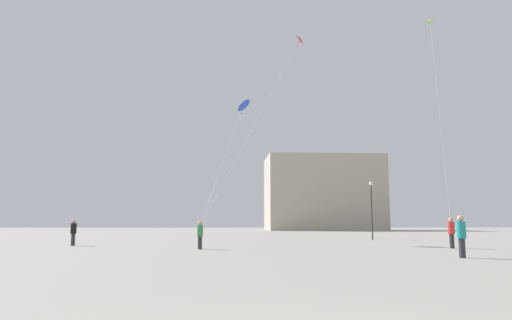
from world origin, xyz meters
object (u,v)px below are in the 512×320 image
Objects in this scene: person_in_red at (451,231)px; person_in_teal at (461,234)px; person_in_black at (73,231)px; person_in_green at (200,234)px; kite_cobalt_diamond at (243,105)px; kite_lime_diamond at (430,25)px; kite_crimson_diamond at (299,41)px; building_left_hall at (323,193)px; lamppost_west at (371,201)px.

person_in_red is 0.99× the size of person_in_teal.
person_in_green is at bearing 73.53° from person_in_black.
kite_lime_diamond reaches higher than kite_cobalt_diamond.
person_in_red is 14.34m from kite_lime_diamond.
person_in_black is at bearing -158.61° from kite_cobalt_diamond.
kite_crimson_diamond reaches higher than building_left_hall.
kite_lime_diamond reaches higher than person_in_green.
kite_lime_diamond is at bearing -22.78° from kite_crimson_diamond.
lamppost_west is (11.70, 5.20, -7.43)m from kite_cobalt_diamond.
person_in_black is 24.40m from person_in_red.
kite_lime_diamond is at bearing 102.79° from person_in_green.
lamppost_west is at bearing 123.85° from person_in_black.
kite_crimson_diamond is 66.17m from building_left_hall.
building_left_hall is (29.01, 66.17, 6.69)m from person_in_black.
kite_crimson_diamond reaches higher than person_in_red.
kite_lime_diamond is 68.58m from building_left_hall.
person_in_green is 13.81m from kite_cobalt_diamond.
person_in_teal is (12.08, -7.30, 0.12)m from person_in_green.
lamppost_west reaches higher than person_in_black.
lamppost_west is at bearing -95.91° from building_left_hall.
person_in_green is 21.26m from kite_lime_diamond.
kite_lime_diamond is 0.60× the size of building_left_hall.
lamppost_west is at bearing 137.68° from person_in_green.
person_in_black is at bearing -115.06° from person_in_green.
person_in_red is at bearing -94.06° from building_left_hall.
kite_crimson_diamond reaches higher than kite_cobalt_diamond.
person_in_teal is at bearing -95.82° from lamppost_west.
person_in_teal is 0.18× the size of kite_cobalt_diamond.
person_in_teal is at bearing -59.99° from kite_cobalt_diamond.
kite_lime_diamond is at bearing -26.10° from kite_cobalt_diamond.
building_left_hall is at bearing 78.33° from kite_crimson_diamond.
person_in_red reaches higher than person_in_green.
person_in_green is at bearing -105.86° from building_left_hall.
kite_lime_diamond reaches higher than person_in_teal.
person_in_green is 0.11× the size of kite_crimson_diamond.
kite_cobalt_diamond is at bearing 166.82° from person_in_green.
kite_cobalt_diamond is at bearing 122.54° from person_in_black.
building_left_hall reaches higher than lamppost_west.
kite_crimson_diamond is (-5.25, 13.75, 14.31)m from person_in_teal.
person_in_black is 15.84m from kite_cobalt_diamond.
building_left_hall is (8.05, 78.12, 6.63)m from person_in_teal.
person_in_teal reaches higher than person_in_red.
kite_crimson_diamond is (-8.30, 6.07, 14.31)m from person_in_red.
person_in_black is 0.95× the size of person_in_red.
lamppost_west reaches higher than person_in_green.
person_in_teal is at bearing -95.88° from building_left_hall.
person_in_red is at bearing 94.01° from person_in_green.
person_in_green is at bearing -134.88° from lamppost_west.
lamppost_west is at bearing 116.98° from person_in_teal.
building_left_hall is 4.60× the size of lamppost_west.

